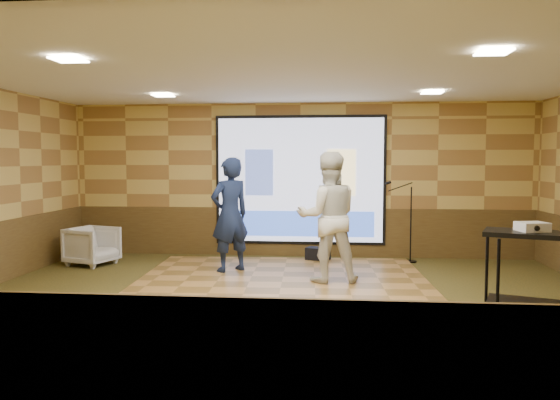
# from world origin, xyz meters

# --- Properties ---
(ground) EXTENTS (9.00, 9.00, 0.00)m
(ground) POSITION_xyz_m (0.00, 0.00, 0.00)
(ground) COLOR #2C3217
(ground) RESTS_ON ground
(room_shell) EXTENTS (9.04, 7.04, 3.02)m
(room_shell) POSITION_xyz_m (0.00, 0.00, 2.09)
(room_shell) COLOR tan
(room_shell) RESTS_ON ground
(wainscot_back) EXTENTS (9.00, 0.04, 0.95)m
(wainscot_back) POSITION_xyz_m (0.00, 3.48, 0.47)
(wainscot_back) COLOR #4A3318
(wainscot_back) RESTS_ON ground
(wainscot_front) EXTENTS (9.00, 0.04, 0.95)m
(wainscot_front) POSITION_xyz_m (0.00, -3.48, 0.47)
(wainscot_front) COLOR #4A3318
(wainscot_front) RESTS_ON ground
(projector_screen) EXTENTS (3.32, 0.06, 2.52)m
(projector_screen) POSITION_xyz_m (0.00, 3.44, 1.47)
(projector_screen) COLOR black
(projector_screen) RESTS_ON room_shell
(downlight_nw) EXTENTS (0.32, 0.32, 0.02)m
(downlight_nw) POSITION_xyz_m (-2.20, 1.80, 2.97)
(downlight_nw) COLOR beige
(downlight_nw) RESTS_ON room_shell
(downlight_ne) EXTENTS (0.32, 0.32, 0.02)m
(downlight_ne) POSITION_xyz_m (2.20, 1.80, 2.97)
(downlight_ne) COLOR beige
(downlight_ne) RESTS_ON room_shell
(downlight_sw) EXTENTS (0.32, 0.32, 0.02)m
(downlight_sw) POSITION_xyz_m (-2.20, -1.50, 2.97)
(downlight_sw) COLOR beige
(downlight_sw) RESTS_ON room_shell
(downlight_se) EXTENTS (0.32, 0.32, 0.02)m
(downlight_se) POSITION_xyz_m (2.20, -1.50, 2.97)
(downlight_se) COLOR beige
(downlight_se) RESTS_ON room_shell
(dance_floor) EXTENTS (4.65, 3.62, 0.03)m
(dance_floor) POSITION_xyz_m (-0.15, 1.40, 0.02)
(dance_floor) COLOR #A7783D
(dance_floor) RESTS_ON ground
(player_left) EXTENTS (0.83, 0.80, 1.91)m
(player_left) POSITION_xyz_m (-1.08, 1.76, 0.99)
(player_left) COLOR #152043
(player_left) RESTS_ON dance_floor
(player_right) EXTENTS (1.08, 0.90, 1.99)m
(player_right) POSITION_xyz_m (0.56, 1.15, 1.03)
(player_right) COLOR silver
(player_right) RESTS_ON dance_floor
(av_table) EXTENTS (1.04, 0.55, 1.09)m
(av_table) POSITION_xyz_m (2.88, -0.84, 0.79)
(av_table) COLOR black
(av_table) RESTS_ON ground
(projector) EXTENTS (0.36, 0.32, 0.10)m
(projector) POSITION_xyz_m (2.87, -0.81, 1.15)
(projector) COLOR silver
(projector) RESTS_ON av_table
(mic_stand) EXTENTS (0.59, 0.24, 1.51)m
(mic_stand) POSITION_xyz_m (2.03, 3.04, 0.49)
(mic_stand) COLOR black
(mic_stand) RESTS_ON ground
(banquet_chair) EXTENTS (0.96, 0.95, 0.69)m
(banquet_chair) POSITION_xyz_m (-3.69, 2.22, 0.35)
(banquet_chair) COLOR gray
(banquet_chair) RESTS_ON ground
(duffel_bag) EXTENTS (0.49, 0.40, 0.26)m
(duffel_bag) POSITION_xyz_m (0.37, 2.95, 0.13)
(duffel_bag) COLOR black
(duffel_bag) RESTS_ON ground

